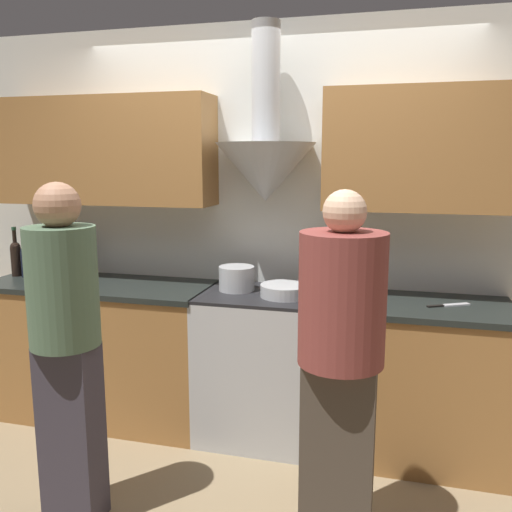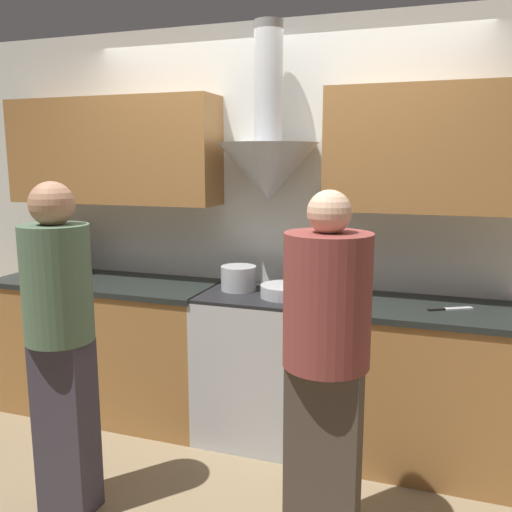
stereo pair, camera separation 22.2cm
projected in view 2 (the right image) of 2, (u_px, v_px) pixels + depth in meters
name	position (u px, v px, depth m)	size (l,w,h in m)	color
ground_plane	(243.00, 461.00, 3.18)	(12.00, 12.00, 0.00)	#847051
wall_back	(263.00, 202.00, 3.51)	(8.40, 0.62, 2.60)	silver
counter_left	(109.00, 346.00, 3.77)	(1.53, 0.62, 0.93)	#9E6B38
counter_right	(410.00, 384.00, 3.12)	(1.11, 0.62, 0.93)	#9E6B38
stove_range	(261.00, 364.00, 3.41)	(0.73, 0.60, 0.93)	#B7BABC
wine_bottle_0	(29.00, 254.00, 3.93)	(0.07, 0.07, 0.35)	black
wine_bottle_1	(39.00, 257.00, 3.89)	(0.07, 0.07, 0.31)	black
wine_bottle_2	(52.00, 257.00, 3.86)	(0.07, 0.07, 0.32)	black
wine_bottle_3	(63.00, 256.00, 3.83)	(0.08, 0.08, 0.34)	black
wine_bottle_4	(75.00, 258.00, 3.80)	(0.08, 0.08, 0.32)	black
stock_pot	(239.00, 278.00, 3.41)	(0.22, 0.22, 0.15)	#B7BABC
mixing_bowl	(285.00, 291.00, 3.24)	(0.30, 0.30, 0.07)	#B7BABC
orange_fruit	(346.00, 288.00, 3.30)	(0.08, 0.08, 0.08)	orange
chefs_knife	(450.00, 309.00, 2.97)	(0.24, 0.15, 0.01)	silver
person_foreground_left	(60.00, 335.00, 2.59)	(0.32, 0.32, 1.65)	#38333D
person_foreground_right	(326.00, 363.00, 2.31)	(0.37, 0.37, 1.63)	#473D33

